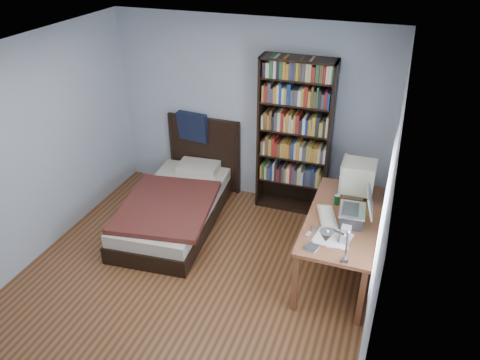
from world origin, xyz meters
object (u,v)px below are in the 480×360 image
(desk, at_px, (346,219))
(keyboard, at_px, (327,217))
(desk_lamp, at_px, (330,239))
(bookshelf, at_px, (294,138))
(soda_can, at_px, (337,200))
(speaker, at_px, (345,235))
(laptop, at_px, (354,214))
(crt_monitor, at_px, (357,177))
(bed, at_px, (178,203))

(desk, bearing_deg, keyboard, -107.70)
(desk_lamp, bearing_deg, bookshelf, 110.45)
(soda_can, xyz_separation_m, bookshelf, (-0.72, 0.91, 0.26))
(speaker, bearing_deg, desk, 96.17)
(keyboard, height_order, speaker, speaker)
(laptop, bearing_deg, bookshelf, 127.44)
(desk, relative_size, crt_monitor, 3.71)
(keyboard, bearing_deg, desk_lamp, -99.07)
(desk_lamp, bearing_deg, keyboard, 99.27)
(bed, bearing_deg, soda_can, -2.83)
(soda_can, bearing_deg, bookshelf, 128.56)
(desk, distance_m, bookshelf, 1.26)
(crt_monitor, relative_size, desk_lamp, 0.69)
(laptop, xyz_separation_m, soda_can, (-0.22, 0.33, -0.06))
(desk, xyz_separation_m, bed, (-2.17, -0.11, -0.16))
(desk, relative_size, bed, 0.74)
(speaker, bearing_deg, crt_monitor, 92.80)
(desk, xyz_separation_m, laptop, (0.11, -0.54, 0.43))
(bed, bearing_deg, bookshelf, 31.13)
(keyboard, distance_m, soda_can, 0.31)
(speaker, bearing_deg, bookshelf, 121.18)
(bookshelf, bearing_deg, bed, -148.87)
(desk, xyz_separation_m, desk_lamp, (0.01, -1.56, 0.81))
(desk_lamp, height_order, bed, desk_lamp)
(laptop, height_order, bed, bed)
(desk_lamp, relative_size, bed, 0.29)
(desk_lamp, height_order, bookshelf, bookshelf)
(desk, distance_m, soda_can, 0.44)
(laptop, height_order, bookshelf, bookshelf)
(crt_monitor, height_order, desk_lamp, desk_lamp)
(soda_can, relative_size, bed, 0.05)
(soda_can, bearing_deg, bed, 177.17)
(speaker, height_order, bookshelf, bookshelf)
(laptop, relative_size, bed, 0.20)
(speaker, distance_m, bed, 2.45)
(keyboard, bearing_deg, crt_monitor, 50.99)
(desk_lamp, bearing_deg, speaker, 83.95)
(keyboard, bearing_deg, bookshelf, 100.61)
(desk_lamp, xyz_separation_m, bookshelf, (-0.84, 2.26, -0.18))
(desk_lamp, relative_size, keyboard, 1.45)
(desk, bearing_deg, bookshelf, 140.23)
(desk, height_order, crt_monitor, crt_monitor)
(laptop, bearing_deg, desk_lamp, -95.68)
(desk_lamp, bearing_deg, crt_monitor, 88.39)
(bookshelf, bearing_deg, crt_monitor, -35.86)
(speaker, relative_size, bookshelf, 0.09)
(crt_monitor, relative_size, keyboard, 1.01)
(desk_lamp, xyz_separation_m, keyboard, (-0.17, 1.05, -0.49))
(speaker, xyz_separation_m, bookshelf, (-0.91, 1.59, 0.23))
(crt_monitor, distance_m, keyboard, 0.65)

